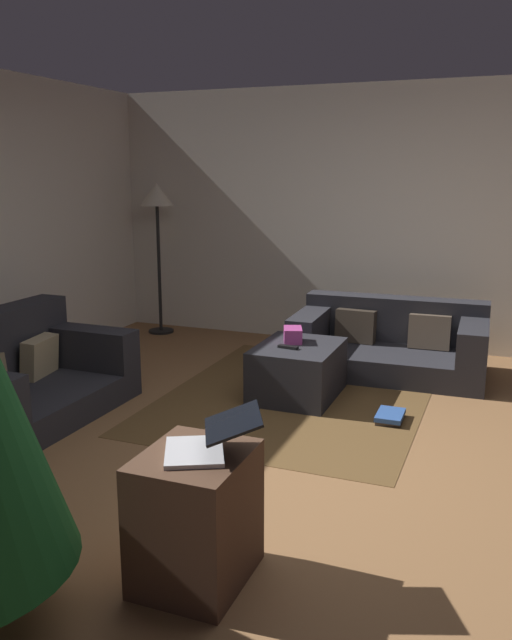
% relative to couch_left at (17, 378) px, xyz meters
% --- Properties ---
extents(ground_plane, '(6.40, 6.40, 0.00)m').
position_rel_couch_left_xyz_m(ground_plane, '(-0.11, -2.26, -0.29)').
color(ground_plane, brown).
extents(corner_partition, '(0.12, 6.40, 2.60)m').
position_rel_couch_left_xyz_m(corner_partition, '(3.03, -2.26, 1.01)').
color(corner_partition, silver).
rests_on(corner_partition, ground_plane).
extents(couch_left, '(1.53, 0.95, 0.76)m').
position_rel_couch_left_xyz_m(couch_left, '(0.00, 0.00, 0.00)').
color(couch_left, '#26262B').
rests_on(couch_left, ground_plane).
extents(couch_right, '(0.98, 1.68, 0.63)m').
position_rel_couch_left_xyz_m(couch_right, '(2.13, -2.34, -0.04)').
color(couch_right, '#26262B').
rests_on(couch_right, ground_plane).
extents(ottoman, '(0.78, 0.62, 0.42)m').
position_rel_couch_left_xyz_m(ottoman, '(1.16, -1.78, -0.08)').
color(ottoman, '#26262B').
rests_on(ottoman, ground_plane).
extents(gift_box, '(0.25, 0.21, 0.12)m').
position_rel_couch_left_xyz_m(gift_box, '(1.24, -1.71, 0.19)').
color(gift_box, '#B23F8C').
rests_on(gift_box, ottoman).
extents(tv_remote, '(0.07, 0.17, 0.02)m').
position_rel_couch_left_xyz_m(tv_remote, '(1.04, -1.74, 0.15)').
color(tv_remote, black).
rests_on(tv_remote, ottoman).
extents(side_table, '(0.52, 0.44, 0.59)m').
position_rel_couch_left_xyz_m(side_table, '(-1.31, -2.11, 0.01)').
color(side_table, '#4C3323').
rests_on(side_table, ground_plane).
extents(laptop, '(0.45, 0.50, 0.18)m').
position_rel_couch_left_xyz_m(laptop, '(-1.28, -2.17, 0.36)').
color(laptop, silver).
rests_on(laptop, side_table).
extents(book_stack, '(0.28, 0.21, 0.06)m').
position_rel_couch_left_xyz_m(book_stack, '(0.87, -2.57, -0.25)').
color(book_stack, '#4C423D').
rests_on(book_stack, ground_plane).
extents(corner_lamp, '(0.36, 0.36, 1.64)m').
position_rel_couch_left_xyz_m(corner_lamp, '(2.64, 0.30, 1.11)').
color(corner_lamp, black).
rests_on(corner_lamp, ground_plane).
extents(area_rug, '(2.60, 2.00, 0.01)m').
position_rel_couch_left_xyz_m(area_rug, '(1.16, -1.78, -0.28)').
color(area_rug, brown).
rests_on(area_rug, ground_plane).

